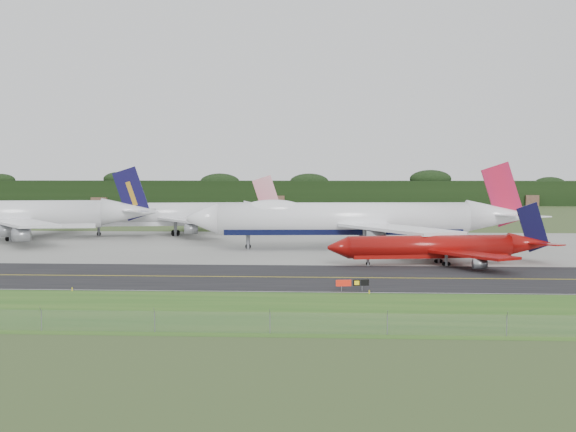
% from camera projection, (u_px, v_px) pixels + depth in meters
% --- Properties ---
extents(ground, '(600.00, 600.00, 0.00)m').
position_uv_depth(ground, '(331.00, 274.00, 129.82)').
color(ground, '#3A4821').
rests_on(ground, ground).
extents(grass_verge, '(400.00, 30.00, 0.01)m').
position_uv_depth(grass_verge, '(329.00, 312.00, 94.93)').
color(grass_verge, '#225218').
rests_on(grass_verge, ground).
extents(taxiway, '(400.00, 32.00, 0.02)m').
position_uv_depth(taxiway, '(331.00, 277.00, 125.83)').
color(taxiway, black).
rests_on(taxiway, ground).
extents(apron, '(400.00, 78.00, 0.01)m').
position_uv_depth(apron, '(333.00, 245.00, 180.65)').
color(apron, gray).
rests_on(apron, ground).
extents(taxiway_centreline, '(400.00, 0.40, 0.00)m').
position_uv_depth(taxiway_centreline, '(331.00, 277.00, 125.83)').
color(taxiway_centreline, yellow).
rests_on(taxiway_centreline, taxiway).
extents(taxiway_edge_line, '(400.00, 0.25, 0.00)m').
position_uv_depth(taxiway_edge_line, '(330.00, 292.00, 110.38)').
color(taxiway_edge_line, silver).
rests_on(taxiway_edge_line, taxiway).
extents(perimeter_fence, '(320.00, 0.10, 320.00)m').
position_uv_depth(perimeter_fence, '(328.00, 324.00, 81.92)').
color(perimeter_fence, slate).
rests_on(perimeter_fence, ground).
extents(horizon_treeline, '(700.00, 25.00, 12.00)m').
position_uv_depth(horizon_treeline, '(335.00, 194.00, 402.36)').
color(horizon_treeline, black).
rests_on(horizon_treeline, ground).
extents(jet_ba_747, '(74.82, 61.72, 18.80)m').
position_uv_depth(jet_ba_747, '(355.00, 219.00, 172.14)').
color(jet_ba_747, white).
rests_on(jet_ba_747, ground).
extents(jet_red_737, '(41.13, 33.11, 11.14)m').
position_uv_depth(jet_red_737, '(442.00, 247.00, 143.31)').
color(jet_red_737, maroon).
rests_on(jet_red_737, ground).
extents(jet_navy_gold, '(69.35, 59.62, 17.96)m').
position_uv_depth(jet_navy_gold, '(13.00, 216.00, 194.64)').
color(jet_navy_gold, silver).
rests_on(jet_navy_gold, ground).
extents(jet_star_tail, '(59.49, 49.06, 15.76)m').
position_uv_depth(jet_star_tail, '(175.00, 215.00, 209.83)').
color(jet_star_tail, silver).
rests_on(jet_star_tail, ground).
extents(taxiway_sign, '(4.64, 1.20, 1.57)m').
position_uv_depth(taxiway_sign, '(352.00, 283.00, 111.65)').
color(taxiway_sign, slate).
rests_on(taxiway_sign, ground).
extents(edge_marker_left, '(0.16, 0.16, 0.50)m').
position_uv_depth(edge_marker_left, '(72.00, 289.00, 111.54)').
color(edge_marker_left, yellow).
rests_on(edge_marker_left, ground).
extents(edge_marker_center, '(0.16, 0.16, 0.50)m').
position_uv_depth(edge_marker_center, '(369.00, 292.00, 109.05)').
color(edge_marker_center, yellow).
rests_on(edge_marker_center, ground).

